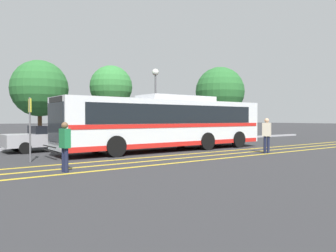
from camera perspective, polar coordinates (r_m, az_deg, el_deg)
The scene contains 16 objects.
ground_plane at distance 18.31m, azimuth -3.17°, elevation -4.31°, with size 220.00×220.00×0.00m, color #2D2D30.
lane_strip_0 at distance 16.78m, azimuth 4.42°, elevation -4.81°, with size 0.20×32.53×0.01m, color gold.
lane_strip_1 at distance 15.92m, azimuth 7.11°, elevation -5.15°, with size 0.20×32.53×0.01m, color gold.
lane_strip_2 at distance 15.13m, azimuth 10.02°, elevation -5.50°, with size 0.20×32.53×0.01m, color gold.
curb_strip at distance 22.90m, azimuth -7.65°, elevation -3.00°, with size 40.53×0.36×0.15m, color #99999E.
transit_bus at distance 18.43m, azimuth 0.04°, elevation 0.71°, with size 12.87×2.73×3.08m.
parked_car_1 at distance 19.24m, azimuth -20.25°, elevation -1.95°, with size 4.55×2.03×1.41m.
parked_car_2 at distance 21.89m, azimuth -4.85°, elevation -1.64°, with size 4.88×1.89×1.27m.
parked_car_3 at distance 25.75m, azimuth 7.31°, elevation -1.01°, with size 4.69×2.12×1.49m.
pedestrian_0 at distance 11.42m, azimuth -17.52°, elevation -2.97°, with size 0.28×0.45×1.67m.
pedestrian_1 at distance 17.62m, azimuth 16.80°, elevation -1.19°, with size 0.38×0.47×1.81m.
bus_stop_sign at distance 14.54m, azimuth -22.91°, elevation 0.72°, with size 0.07×0.40×2.66m.
street_lamp at distance 25.81m, azimuth -2.20°, elevation 6.80°, with size 0.53×0.53×5.68m.
tree_0 at distance 32.75m, azimuth 9.02°, elevation 5.94°, with size 4.79×4.79×6.85m.
tree_1 at distance 24.24m, azimuth -21.47°, elevation 6.09°, with size 3.85×3.85×5.79m.
tree_2 at distance 25.88m, azimuth -9.89°, elevation 6.70°, with size 3.28×3.28×5.89m.
Camera 1 is at (-9.84, -15.34, 1.79)m, focal length 35.00 mm.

